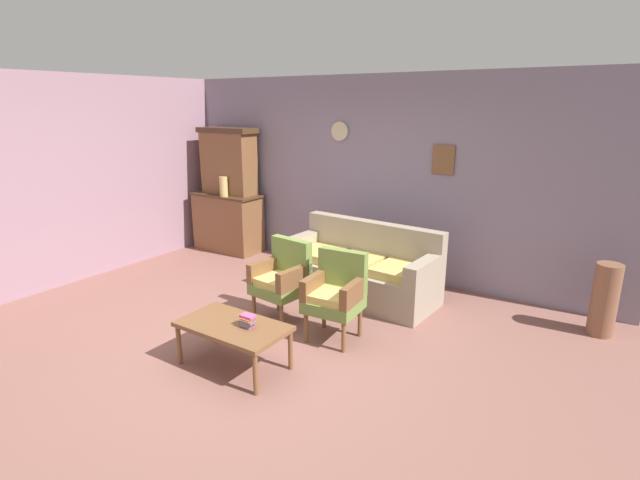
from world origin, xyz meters
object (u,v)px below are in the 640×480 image
(floral_couch, at_px, (361,271))
(side_cabinet, at_px, (228,222))
(armchair_near_couch_end, at_px, (282,277))
(floor_vase_by_wall, at_px, (605,300))
(vase_on_cabinet, at_px, (224,187))
(coffee_table, at_px, (233,329))
(armchair_near_cabinet, at_px, (336,292))
(book_stack_on_table, at_px, (247,321))

(floral_couch, bearing_deg, side_cabinet, 168.71)
(armchair_near_couch_end, distance_m, floor_vase_by_wall, 3.35)
(side_cabinet, relative_size, vase_on_cabinet, 3.78)
(side_cabinet, xyz_separation_m, armchair_near_couch_end, (2.36, -1.62, 0.03))
(coffee_table, bearing_deg, armchair_near_cabinet, 64.43)
(armchair_near_couch_end, xyz_separation_m, coffee_table, (0.24, -1.04, -0.12))
(side_cabinet, xyz_separation_m, armchair_near_cabinet, (3.08, -1.67, 0.03))
(coffee_table, bearing_deg, floor_vase_by_wall, 43.02)
(floral_couch, relative_size, coffee_table, 1.96)
(vase_on_cabinet, xyz_separation_m, armchair_near_cabinet, (2.96, -1.49, -0.58))
(floral_couch, bearing_deg, book_stack_on_table, -90.03)
(armchair_near_couch_end, bearing_deg, coffee_table, -76.98)
(armchair_near_cabinet, bearing_deg, side_cabinet, 151.47)
(side_cabinet, bearing_deg, floor_vase_by_wall, -1.07)
(armchair_near_cabinet, bearing_deg, book_stack_on_table, -108.83)
(coffee_table, relative_size, book_stack_on_table, 6.91)
(floral_couch, height_order, floor_vase_by_wall, floral_couch)
(vase_on_cabinet, bearing_deg, floral_couch, -8.04)
(armchair_near_couch_end, distance_m, armchair_near_cabinet, 0.72)
(side_cabinet, xyz_separation_m, floral_couch, (2.75, -0.55, -0.14))
(armchair_near_couch_end, height_order, floor_vase_by_wall, armchair_near_couch_end)
(vase_on_cabinet, bearing_deg, book_stack_on_table, -43.01)
(book_stack_on_table, bearing_deg, vase_on_cabinet, 136.99)
(side_cabinet, height_order, armchair_near_cabinet, side_cabinet)
(coffee_table, distance_m, book_stack_on_table, 0.18)
(coffee_table, height_order, floor_vase_by_wall, floor_vase_by_wall)
(floral_couch, bearing_deg, coffee_table, -94.01)
(armchair_near_couch_end, xyz_separation_m, floor_vase_by_wall, (2.99, 1.52, -0.11))
(armchair_near_couch_end, bearing_deg, vase_on_cabinet, 147.18)
(coffee_table, relative_size, floor_vase_by_wall, 1.30)
(floral_couch, distance_m, coffee_table, 2.12)
(vase_on_cabinet, distance_m, floral_couch, 2.76)
(armchair_near_couch_end, relative_size, coffee_table, 0.90)
(side_cabinet, distance_m, floral_couch, 2.81)
(floral_couch, relative_size, armchair_near_cabinet, 2.18)
(floral_couch, height_order, armchair_near_couch_end, same)
(armchair_near_cabinet, distance_m, coffee_table, 1.11)
(armchair_near_cabinet, height_order, coffee_table, armchair_near_cabinet)
(coffee_table, bearing_deg, side_cabinet, 134.32)
(armchair_near_couch_end, bearing_deg, book_stack_on_table, -68.96)
(armchair_near_couch_end, distance_m, book_stack_on_table, 1.08)
(vase_on_cabinet, distance_m, coffee_table, 3.58)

